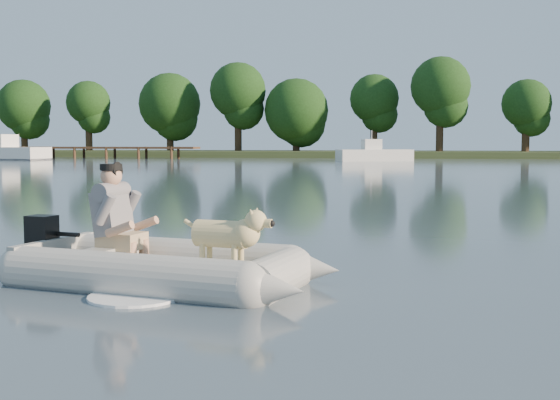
% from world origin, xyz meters
% --- Properties ---
extents(water, '(160.00, 160.00, 0.00)m').
position_xyz_m(water, '(0.00, 0.00, 0.00)').
color(water, slate).
rests_on(water, ground).
extents(shore_bank, '(160.00, 12.00, 0.70)m').
position_xyz_m(shore_bank, '(0.00, 62.00, 0.25)').
color(shore_bank, '#47512D').
rests_on(shore_bank, water).
extents(dock, '(18.00, 2.00, 1.04)m').
position_xyz_m(dock, '(-26.00, 52.00, 0.52)').
color(dock, '#4C331E').
rests_on(dock, water).
extents(treeline, '(71.02, 7.35, 9.27)m').
position_xyz_m(treeline, '(-3.71, 61.11, 5.48)').
color(treeline, '#332316').
rests_on(treeline, shore_bank).
extents(dinghy, '(4.80, 3.77, 1.27)m').
position_xyz_m(dinghy, '(-0.63, 0.33, 0.54)').
color(dinghy, '#ADADA7').
rests_on(dinghy, water).
extents(man, '(0.75, 0.67, 0.98)m').
position_xyz_m(man, '(-1.25, 0.49, 0.71)').
color(man, slate).
rests_on(man, dinghy).
extents(dog, '(0.89, 0.45, 0.57)m').
position_xyz_m(dog, '(-0.04, 0.27, 0.47)').
color(dog, tan).
rests_on(dog, dinghy).
extents(outboard_motor, '(0.42, 0.33, 0.72)m').
position_xyz_m(outboard_motor, '(-2.12, 0.60, 0.28)').
color(outboard_motor, black).
rests_on(outboard_motor, dinghy).
extents(cabin_cruiser, '(8.28, 4.05, 2.46)m').
position_xyz_m(cabin_cruiser, '(-31.57, 45.90, 1.04)').
color(cabin_cruiser, white).
rests_on(cabin_cruiser, water).
extents(motorboat, '(6.18, 4.19, 2.44)m').
position_xyz_m(motorboat, '(-1.48, 47.39, 1.11)').
color(motorboat, white).
rests_on(motorboat, water).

